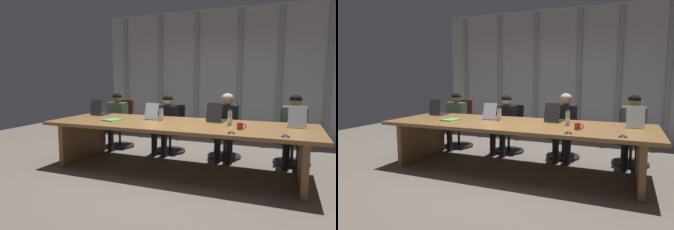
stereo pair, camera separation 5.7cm
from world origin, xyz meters
The scene contains 21 objects.
ground_plane centered at (0.00, 0.00, 0.00)m, with size 11.47×11.47×0.00m, color #6B6056.
conference_table centered at (0.00, 0.00, 0.61)m, with size 4.06×1.37×0.75m.
curtain_backdrop centered at (0.00, 2.75, 1.52)m, with size 5.73×0.17×3.04m.
laptop_left_end centered at (-1.67, 0.35, 0.81)m, with size 0.24×0.39×0.30m.
laptop_left_mid centered at (-0.54, 0.32, 0.81)m, with size 0.27×0.44×0.27m.
laptop_center centered at (0.53, 0.35, 0.81)m, with size 0.26×0.41×0.31m.
laptop_right_mid centered at (1.69, 0.37, 0.81)m, with size 0.24×0.44×0.31m.
office_chair_left_end centered at (-1.68, 1.09, 0.35)m, with size 0.60×0.61×0.97m.
office_chair_left_mid centered at (-0.53, 1.09, 0.34)m, with size 0.60×0.60×0.91m.
office_chair_center centered at (0.53, 1.08, 0.33)m, with size 0.60×0.61×0.89m.
office_chair_right_mid centered at (1.68, 1.09, 0.34)m, with size 0.60×0.60×0.91m.
person_left_end centered at (-1.71, 0.93, 0.64)m, with size 0.42×0.57×1.13m.
person_left_mid centered at (-0.58, 0.93, 0.63)m, with size 0.39×0.56×1.12m.
person_center centered at (0.58, 0.93, 0.67)m, with size 0.41×0.56×1.17m.
person_right_mid centered at (1.69, 0.93, 0.66)m, with size 0.40×0.55×1.17m.
water_bottle_primary centered at (-0.33, 0.13, 0.85)m, with size 0.07×0.07×0.21m.
water_bottle_secondary centered at (0.79, 0.06, 0.86)m, with size 0.07×0.07×0.23m.
coffee_mug_near centered at (0.98, -0.21, 0.80)m, with size 0.12×0.08×0.09m.
conference_mic_left_side centered at (0.92, -0.54, 0.77)m, with size 0.11×0.11×0.04m, color black.
conference_mic_middle centered at (1.55, -0.51, 0.77)m, with size 0.11×0.11×0.04m, color black.
spiral_notepad centered at (-1.09, -0.13, 0.76)m, with size 0.27×0.34×0.03m.
Camera 1 is at (1.52, -4.15, 1.45)m, focal length 31.03 mm.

